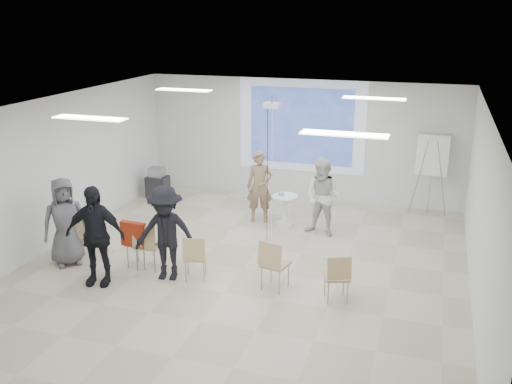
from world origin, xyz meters
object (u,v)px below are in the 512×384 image
(audience_outer, at_px, (64,217))
(av_cart, at_px, (158,184))
(pedestal_table, at_px, (285,208))
(chair_left_inner, at_px, (147,243))
(chair_right_far, at_px, (338,274))
(chair_right_inner, at_px, (273,262))
(laptop, at_px, (149,243))
(player_left, at_px, (260,182))
(player_right, at_px, (323,193))
(flipchart_easel, at_px, (433,155))
(audience_mid, at_px, (166,227))
(audience_left, at_px, (94,228))
(chair_left_mid, at_px, (138,240))
(chair_center, at_px, (195,255))
(chair_far_left, at_px, (86,233))

(audience_outer, distance_m, av_cart, 4.20)
(pedestal_table, distance_m, chair_left_inner, 3.52)
(chair_right_far, distance_m, av_cart, 6.74)
(chair_right_inner, relative_size, laptop, 2.73)
(player_left, height_order, chair_left_inner, player_left)
(player_right, height_order, flipchart_easel, flipchart_easel)
(av_cart, bearing_deg, audience_mid, -62.35)
(player_right, xyz_separation_m, audience_left, (-3.29, -3.44, 0.10))
(chair_left_mid, distance_m, audience_mid, 0.86)
(chair_right_inner, relative_size, av_cart, 1.15)
(chair_center, distance_m, laptop, 1.05)
(audience_left, xyz_separation_m, av_cart, (-1.24, 4.68, -0.66))
(chair_left_mid, bearing_deg, pedestal_table, 58.38)
(player_left, height_order, audience_left, audience_left)
(chair_left_inner, height_order, audience_left, audience_left)
(chair_left_inner, xyz_separation_m, flipchart_easel, (4.82, 4.71, 0.91))
(chair_right_inner, xyz_separation_m, chair_right_far, (1.11, -0.08, -0.04))
(av_cart, bearing_deg, chair_right_inner, -45.08)
(chair_far_left, height_order, audience_outer, audience_outer)
(pedestal_table, relative_size, chair_left_mid, 0.78)
(chair_far_left, relative_size, chair_left_mid, 0.95)
(chair_center, relative_size, audience_outer, 0.45)
(pedestal_table, bearing_deg, chair_right_far, -61.33)
(pedestal_table, distance_m, audience_outer, 4.69)
(chair_right_far, bearing_deg, player_right, 85.05)
(player_right, bearing_deg, chair_center, -107.80)
(chair_right_far, relative_size, audience_outer, 0.45)
(pedestal_table, xyz_separation_m, audience_mid, (-1.30, -3.22, 0.58))
(audience_mid, height_order, audience_outer, audience_mid)
(chair_left_mid, height_order, flipchart_easel, flipchart_easel)
(laptop, distance_m, av_cart, 4.25)
(chair_far_left, bearing_deg, flipchart_easel, 18.94)
(player_right, relative_size, chair_right_far, 2.20)
(audience_mid, relative_size, audience_outer, 1.03)
(player_left, relative_size, chair_far_left, 2.10)
(av_cart, bearing_deg, flipchart_easel, 5.06)
(chair_left_mid, xyz_separation_m, av_cart, (-1.60, 3.91, -0.18))
(chair_left_inner, relative_size, audience_outer, 0.48)
(chair_far_left, distance_m, chair_center, 2.38)
(player_left, height_order, player_right, player_right)
(chair_far_left, xyz_separation_m, flipchart_easel, (6.18, 4.60, 0.93))
(chair_left_inner, bearing_deg, player_left, 62.72)
(chair_left_mid, xyz_separation_m, audience_outer, (-1.36, -0.24, 0.39))
(flipchart_easel, bearing_deg, av_cart, -170.39)
(chair_right_far, bearing_deg, audience_left, 167.01)
(player_right, distance_m, chair_left_inner, 3.85)
(chair_left_inner, xyz_separation_m, audience_outer, (-1.57, -0.20, 0.40))
(laptop, bearing_deg, audience_outer, 4.73)
(player_left, bearing_deg, audience_outer, -141.86)
(av_cart, bearing_deg, chair_left_mid, -69.21)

